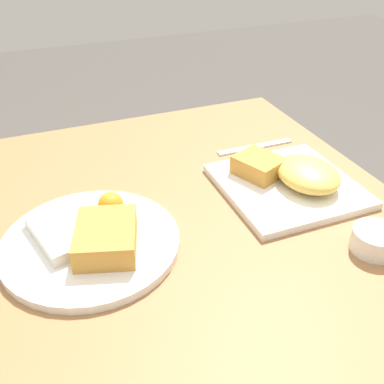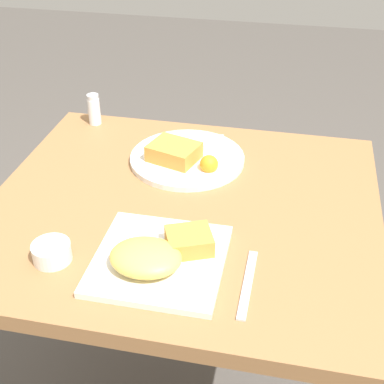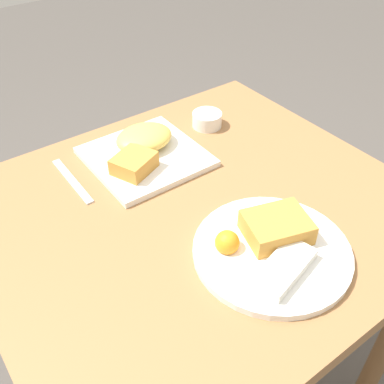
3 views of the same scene
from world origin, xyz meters
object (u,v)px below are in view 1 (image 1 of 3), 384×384
Objects in this scene: plate_square_near at (291,178)px; sauce_ramekin at (375,240)px; plate_oval_far at (92,239)px; butter_knife at (255,147)px.

sauce_ramekin is (-0.20, -0.03, -0.00)m from plate_square_near.
plate_oval_far is 0.44m from sauce_ramekin.
plate_oval_far is at bearing 94.66° from plate_square_near.
plate_oval_far is 3.82× the size of sauce_ramekin.
sauce_ramekin is 0.41× the size of butter_knife.
plate_square_near reaches higher than plate_oval_far.
plate_oval_far is at bearing 27.10° from butter_knife.
plate_square_near reaches higher than sauce_ramekin.
plate_oval_far is at bearing 67.32° from sauce_ramekin.
plate_square_near is at bearing -85.34° from plate_oval_far.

